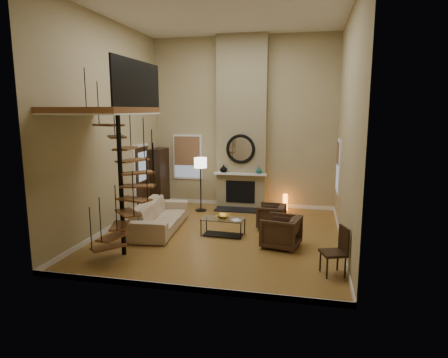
% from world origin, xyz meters
% --- Properties ---
extents(ground, '(6.00, 6.50, 0.01)m').
position_xyz_m(ground, '(0.00, 0.00, -0.01)').
color(ground, '#AD7D37').
rests_on(ground, ground).
extents(back_wall, '(6.00, 0.02, 5.50)m').
position_xyz_m(back_wall, '(0.00, 3.25, 2.75)').
color(back_wall, tan).
rests_on(back_wall, ground).
extents(front_wall, '(6.00, 0.02, 5.50)m').
position_xyz_m(front_wall, '(0.00, -3.25, 2.75)').
color(front_wall, tan).
rests_on(front_wall, ground).
extents(left_wall, '(0.02, 6.50, 5.50)m').
position_xyz_m(left_wall, '(-3.00, 0.00, 2.75)').
color(left_wall, tan).
rests_on(left_wall, ground).
extents(right_wall, '(0.02, 6.50, 5.50)m').
position_xyz_m(right_wall, '(3.00, 0.00, 2.75)').
color(right_wall, tan).
rests_on(right_wall, ground).
extents(ceiling, '(6.00, 6.50, 0.01)m').
position_xyz_m(ceiling, '(0.00, 0.00, 5.50)').
color(ceiling, silver).
rests_on(ceiling, back_wall).
extents(baseboard_back, '(6.00, 0.02, 0.12)m').
position_xyz_m(baseboard_back, '(0.00, 3.24, 0.06)').
color(baseboard_back, white).
rests_on(baseboard_back, ground).
extents(baseboard_front, '(6.00, 0.02, 0.12)m').
position_xyz_m(baseboard_front, '(0.00, -3.24, 0.06)').
color(baseboard_front, white).
rests_on(baseboard_front, ground).
extents(baseboard_left, '(0.02, 6.50, 0.12)m').
position_xyz_m(baseboard_left, '(-2.99, 0.00, 0.06)').
color(baseboard_left, white).
rests_on(baseboard_left, ground).
extents(baseboard_right, '(0.02, 6.50, 0.12)m').
position_xyz_m(baseboard_right, '(2.99, 0.00, 0.06)').
color(baseboard_right, white).
rests_on(baseboard_right, ground).
extents(chimney_breast, '(1.60, 0.38, 5.50)m').
position_xyz_m(chimney_breast, '(0.00, 3.06, 2.75)').
color(chimney_breast, '#8E815C').
rests_on(chimney_breast, ground).
extents(hearth, '(1.50, 0.60, 0.04)m').
position_xyz_m(hearth, '(0.00, 2.57, 0.02)').
color(hearth, black).
rests_on(hearth, ground).
extents(firebox, '(0.95, 0.02, 0.72)m').
position_xyz_m(firebox, '(0.00, 2.86, 0.55)').
color(firebox, black).
rests_on(firebox, chimney_breast).
extents(mantel, '(1.70, 0.18, 0.06)m').
position_xyz_m(mantel, '(0.00, 2.78, 1.15)').
color(mantel, white).
rests_on(mantel, chimney_breast).
extents(mirror_frame, '(0.94, 0.10, 0.94)m').
position_xyz_m(mirror_frame, '(0.00, 2.84, 1.95)').
color(mirror_frame, black).
rests_on(mirror_frame, chimney_breast).
extents(mirror_disc, '(0.80, 0.01, 0.80)m').
position_xyz_m(mirror_disc, '(0.00, 2.85, 1.95)').
color(mirror_disc, white).
rests_on(mirror_disc, chimney_breast).
extents(vase_left, '(0.24, 0.24, 0.25)m').
position_xyz_m(vase_left, '(-0.55, 2.82, 1.30)').
color(vase_left, black).
rests_on(vase_left, mantel).
extents(vase_right, '(0.20, 0.20, 0.21)m').
position_xyz_m(vase_right, '(0.60, 2.82, 1.28)').
color(vase_right, '#185453').
rests_on(vase_right, mantel).
extents(window_back, '(1.02, 0.06, 1.52)m').
position_xyz_m(window_back, '(-1.90, 3.22, 1.62)').
color(window_back, white).
rests_on(window_back, back_wall).
extents(window_right, '(0.06, 1.02, 1.52)m').
position_xyz_m(window_right, '(2.97, 2.00, 1.63)').
color(window_right, white).
rests_on(window_right, right_wall).
extents(entry_door, '(0.10, 1.05, 2.16)m').
position_xyz_m(entry_door, '(-2.95, 1.80, 1.05)').
color(entry_door, white).
rests_on(entry_door, ground).
extents(loft, '(1.70, 2.20, 1.09)m').
position_xyz_m(loft, '(-2.04, -1.80, 3.24)').
color(loft, brown).
rests_on(loft, left_wall).
extents(spiral_stair, '(1.47, 1.47, 4.06)m').
position_xyz_m(spiral_stair, '(-1.78, -1.79, 1.78)').
color(spiral_stair, black).
rests_on(spiral_stair, ground).
extents(hutch, '(0.40, 0.86, 1.92)m').
position_xyz_m(hutch, '(-2.77, 2.82, 0.95)').
color(hutch, black).
rests_on(hutch, ground).
extents(sofa, '(1.24, 2.65, 0.75)m').
position_xyz_m(sofa, '(-1.70, 0.09, 0.40)').
color(sofa, tan).
rests_on(sofa, ground).
extents(armchair_near, '(0.78, 0.76, 0.66)m').
position_xyz_m(armchair_near, '(1.28, 0.79, 0.35)').
color(armchair_near, '#442D1F').
rests_on(armchair_near, ground).
extents(armchair_far, '(1.00, 0.98, 0.77)m').
position_xyz_m(armchair_far, '(1.65, -0.54, 0.35)').
color(armchair_far, '#442D1F').
rests_on(armchair_far, ground).
extents(coffee_table, '(1.11, 0.60, 0.43)m').
position_xyz_m(coffee_table, '(0.07, -0.03, 0.28)').
color(coffee_table, silver).
rests_on(coffee_table, ground).
extents(bowl, '(0.36, 0.36, 0.09)m').
position_xyz_m(bowl, '(0.07, 0.02, 0.50)').
color(bowl, '#BF8221').
rests_on(bowl, coffee_table).
extents(book, '(0.31, 0.33, 0.03)m').
position_xyz_m(book, '(0.42, -0.18, 0.46)').
color(book, gray).
rests_on(book, coffee_table).
extents(floor_lamp, '(0.39, 0.39, 1.71)m').
position_xyz_m(floor_lamp, '(-1.17, 2.27, 1.41)').
color(floor_lamp, black).
rests_on(floor_lamp, ground).
extents(accent_lamp, '(0.15, 0.15, 0.55)m').
position_xyz_m(accent_lamp, '(1.45, 2.92, 0.25)').
color(accent_lamp, orange).
rests_on(accent_lamp, ground).
extents(side_chair, '(0.57, 0.57, 0.97)m').
position_xyz_m(side_chair, '(2.77, -1.89, 0.53)').
color(side_chair, black).
rests_on(side_chair, ground).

